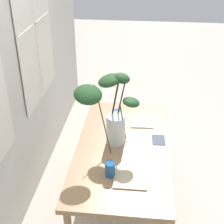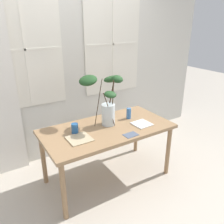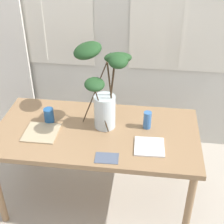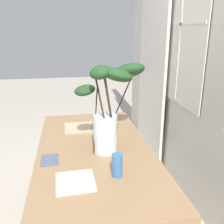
# 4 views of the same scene
# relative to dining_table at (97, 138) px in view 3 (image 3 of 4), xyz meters

# --- Properties ---
(ground) EXTENTS (14.00, 14.00, 0.00)m
(ground) POSITION_rel_dining_table_xyz_m (0.00, 0.00, -0.65)
(ground) COLOR #B7AD9E
(back_wall_with_windows) EXTENTS (4.72, 0.14, 2.64)m
(back_wall_with_windows) POSITION_rel_dining_table_xyz_m (0.00, 0.95, 0.68)
(back_wall_with_windows) COLOR beige
(back_wall_with_windows) RESTS_ON ground
(dining_table) EXTENTS (1.54, 0.79, 0.72)m
(dining_table) POSITION_rel_dining_table_xyz_m (0.00, 0.00, 0.00)
(dining_table) COLOR #93704C
(dining_table) RESTS_ON ground
(vase_with_branches) EXTENTS (0.54, 0.57, 0.62)m
(vase_with_branches) POSITION_rel_dining_table_xyz_m (0.04, 0.12, 0.41)
(vase_with_branches) COLOR silver
(vase_with_branches) RESTS_ON dining_table
(drinking_glass_blue_left) EXTENTS (0.08, 0.08, 0.12)m
(drinking_glass_blue_left) POSITION_rel_dining_table_xyz_m (-0.39, 0.07, 0.13)
(drinking_glass_blue_left) COLOR #235693
(drinking_glass_blue_left) RESTS_ON dining_table
(drinking_glass_blue_right) EXTENTS (0.06, 0.06, 0.14)m
(drinking_glass_blue_right) POSITION_rel_dining_table_xyz_m (0.38, 0.09, 0.14)
(drinking_glass_blue_right) COLOR #386BAD
(drinking_glass_blue_right) RESTS_ON dining_table
(plate_square_left) EXTENTS (0.25, 0.25, 0.01)m
(plate_square_left) POSITION_rel_dining_table_xyz_m (-0.40, -0.09, 0.08)
(plate_square_left) COLOR tan
(plate_square_left) RESTS_ON dining_table
(plate_square_right) EXTENTS (0.22, 0.22, 0.01)m
(plate_square_right) POSITION_rel_dining_table_xyz_m (0.40, -0.15, 0.08)
(plate_square_right) COLOR white
(plate_square_right) RESTS_ON dining_table
(napkin_folded) EXTENTS (0.16, 0.12, 0.00)m
(napkin_folded) POSITION_rel_dining_table_xyz_m (0.12, -0.30, 0.07)
(napkin_folded) COLOR #4C566B
(napkin_folded) RESTS_ON dining_table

